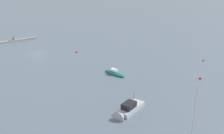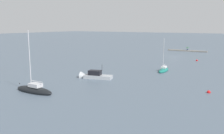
{
  "view_description": "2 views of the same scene",
  "coord_description": "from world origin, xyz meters",
  "px_view_note": "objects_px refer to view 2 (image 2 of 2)",
  "views": [
    {
      "loc": [
        28.94,
        68.12,
        20.19
      ],
      "look_at": [
        -5.39,
        27.0,
        1.74
      ],
      "focal_mm": 41.09,
      "sensor_mm": 36.0,
      "label": 1
    },
    {
      "loc": [
        -23.78,
        80.76,
        10.62
      ],
      "look_at": [
        4.35,
        33.67,
        1.02
      ],
      "focal_mm": 38.58,
      "sensor_mm": 36.0,
      "label": 2
    }
  ],
  "objects_px": {
    "motorboat_grey_mid": "(93,76)",
    "mooring_buoy_near": "(197,61)",
    "mooring_buoy_mid": "(209,92)",
    "person_seated_blue_left": "(187,49)",
    "sailboat_black_near": "(34,90)",
    "sailboat_teal_mid": "(164,70)",
    "umbrella_open_green": "(187,47)"
  },
  "relations": [
    {
      "from": "sailboat_black_near",
      "to": "motorboat_grey_mid",
      "type": "bearing_deg",
      "value": -9.48
    },
    {
      "from": "person_seated_blue_left",
      "to": "sailboat_black_near",
      "type": "height_order",
      "value": "sailboat_black_near"
    },
    {
      "from": "person_seated_blue_left",
      "to": "umbrella_open_green",
      "type": "relative_size",
      "value": 0.54
    },
    {
      "from": "sailboat_black_near",
      "to": "mooring_buoy_mid",
      "type": "bearing_deg",
      "value": -60.11
    },
    {
      "from": "mooring_buoy_near",
      "to": "sailboat_teal_mid",
      "type": "bearing_deg",
      "value": 81.19
    },
    {
      "from": "person_seated_blue_left",
      "to": "sailboat_teal_mid",
      "type": "xyz_separation_m",
      "value": [
        -5.87,
        46.32,
        -0.48
      ]
    },
    {
      "from": "mooring_buoy_near",
      "to": "person_seated_blue_left",
      "type": "bearing_deg",
      "value": -70.41
    },
    {
      "from": "sailboat_black_near",
      "to": "person_seated_blue_left",
      "type": "bearing_deg",
      "value": -4.81
    },
    {
      "from": "sailboat_teal_mid",
      "to": "motorboat_grey_mid",
      "type": "relative_size",
      "value": 1.18
    },
    {
      "from": "motorboat_grey_mid",
      "to": "mooring_buoy_near",
      "type": "distance_m",
      "value": 37.65
    },
    {
      "from": "person_seated_blue_left",
      "to": "sailboat_black_near",
      "type": "xyz_separation_m",
      "value": [
        6.07,
        74.09,
        -0.4
      ]
    },
    {
      "from": "sailboat_black_near",
      "to": "mooring_buoy_near",
      "type": "height_order",
      "value": "sailboat_black_near"
    },
    {
      "from": "sailboat_black_near",
      "to": "sailboat_teal_mid",
      "type": "height_order",
      "value": "sailboat_black_near"
    },
    {
      "from": "motorboat_grey_mid",
      "to": "mooring_buoy_near",
      "type": "xyz_separation_m",
      "value": [
        -12.98,
        -35.34,
        -0.28
      ]
    },
    {
      "from": "person_seated_blue_left",
      "to": "sailboat_teal_mid",
      "type": "relative_size",
      "value": 0.09
    },
    {
      "from": "mooring_buoy_near",
      "to": "mooring_buoy_mid",
      "type": "bearing_deg",
      "value": 104.5
    },
    {
      "from": "sailboat_black_near",
      "to": "motorboat_grey_mid",
      "type": "relative_size",
      "value": 1.49
    },
    {
      "from": "sailboat_teal_mid",
      "to": "motorboat_grey_mid",
      "type": "distance_m",
      "value": 17.53
    },
    {
      "from": "sailboat_teal_mid",
      "to": "person_seated_blue_left",
      "type": "bearing_deg",
      "value": -86.18
    },
    {
      "from": "mooring_buoy_mid",
      "to": "sailboat_black_near",
      "type": "bearing_deg",
      "value": 30.02
    },
    {
      "from": "umbrella_open_green",
      "to": "motorboat_grey_mid",
      "type": "relative_size",
      "value": 0.2
    },
    {
      "from": "sailboat_black_near",
      "to": "sailboat_teal_mid",
      "type": "xyz_separation_m",
      "value": [
        -11.94,
        -27.78,
        -0.08
      ]
    },
    {
      "from": "sailboat_teal_mid",
      "to": "mooring_buoy_near",
      "type": "relative_size",
      "value": 13.39
    },
    {
      "from": "sailboat_black_near",
      "to": "motorboat_grey_mid",
      "type": "height_order",
      "value": "sailboat_black_near"
    },
    {
      "from": "mooring_buoy_near",
      "to": "sailboat_black_near",
      "type": "bearing_deg",
      "value": 72.66
    },
    {
      "from": "person_seated_blue_left",
      "to": "mooring_buoy_mid",
      "type": "height_order",
      "value": "person_seated_blue_left"
    },
    {
      "from": "umbrella_open_green",
      "to": "motorboat_grey_mid",
      "type": "xyz_separation_m",
      "value": [
        3.91,
        60.9,
        -1.24
      ]
    },
    {
      "from": "person_seated_blue_left",
      "to": "mooring_buoy_mid",
      "type": "xyz_separation_m",
      "value": [
        -18.04,
        60.16,
        -0.66
      ]
    },
    {
      "from": "motorboat_grey_mid",
      "to": "person_seated_blue_left",
      "type": "bearing_deg",
      "value": -18.84
    },
    {
      "from": "sailboat_teal_mid",
      "to": "mooring_buoy_near",
      "type": "distance_m",
      "value": 21.03
    },
    {
      "from": "person_seated_blue_left",
      "to": "umbrella_open_green",
      "type": "height_order",
      "value": "umbrella_open_green"
    },
    {
      "from": "mooring_buoy_near",
      "to": "mooring_buoy_mid",
      "type": "relative_size",
      "value": 1.04
    }
  ]
}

